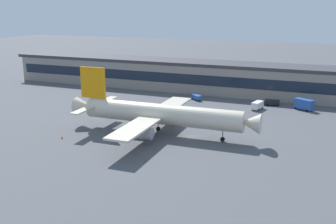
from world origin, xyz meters
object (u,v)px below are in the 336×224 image
object	(u,v)px
pushback_tractor	(272,102)
follow_me_car	(196,97)
traffic_cone_0	(62,137)
stair_truck	(304,104)
airliner	(159,114)
crew_van	(257,105)
baggage_tug	(94,90)

from	to	relation	value
pushback_tractor	follow_me_car	distance (m)	26.33
follow_me_car	traffic_cone_0	xyz separation A→B (m)	(-17.53, -53.86, -0.73)
traffic_cone_0	stair_truck	bearing A→B (deg)	44.77
airliner	crew_van	distance (m)	40.48
baggage_tug	pushback_tractor	bearing A→B (deg)	4.46
airliner	follow_me_car	xyz separation A→B (m)	(-3.44, 40.80, -4.30)
pushback_tractor	traffic_cone_0	bearing A→B (deg)	-127.92
airliner	stair_truck	xyz separation A→B (m)	(33.15, 40.62, -3.41)
pushback_tractor	traffic_cone_0	xyz separation A→B (m)	(-43.77, -56.17, -0.69)
stair_truck	airliner	bearing A→B (deg)	-129.21
baggage_tug	stair_truck	bearing A→B (deg)	2.03
pushback_tractor	baggage_tug	xyz separation A→B (m)	(-67.09, -5.23, 0.04)
crew_van	follow_me_car	distance (m)	23.20
crew_van	stair_truck	distance (m)	14.94
baggage_tug	traffic_cone_0	xyz separation A→B (m)	(23.33, -50.94, -0.73)
airliner	crew_van	bearing A→B (deg)	61.65
crew_van	traffic_cone_0	world-z (taller)	crew_van
baggage_tug	crew_van	bearing A→B (deg)	-2.19
airliner	baggage_tug	size ratio (longest dim) A/B	12.47
stair_truck	follow_me_car	distance (m)	36.59
pushback_tractor	baggage_tug	distance (m)	67.30
baggage_tug	traffic_cone_0	size ratio (longest dim) A/B	5.77
crew_van	stair_truck	world-z (taller)	stair_truck
pushback_tractor	crew_van	world-z (taller)	crew_van
airliner	follow_me_car	size ratio (longest dim) A/B	11.33
airliner	traffic_cone_0	world-z (taller)	airliner
airliner	follow_me_car	bearing A→B (deg)	94.81
follow_me_car	baggage_tug	size ratio (longest dim) A/B	1.10
follow_me_car	baggage_tug	bearing A→B (deg)	-175.92
airliner	traffic_cone_0	distance (m)	25.21
pushback_tractor	follow_me_car	world-z (taller)	follow_me_car
crew_van	airliner	bearing A→B (deg)	-118.35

